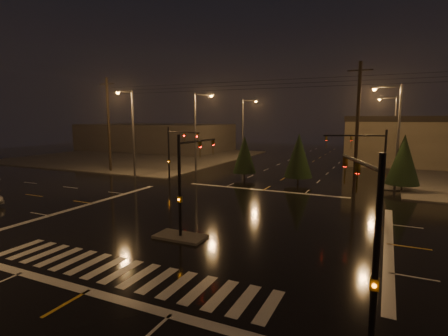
# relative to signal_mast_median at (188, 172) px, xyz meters

# --- Properties ---
(ground) EXTENTS (140.00, 140.00, 0.00)m
(ground) POSITION_rel_signal_mast_median_xyz_m (-0.00, 3.07, -3.75)
(ground) COLOR black
(ground) RESTS_ON ground
(sidewalk_nw) EXTENTS (36.00, 36.00, 0.12)m
(sidewalk_nw) POSITION_rel_signal_mast_median_xyz_m (-30.00, 33.07, -3.69)
(sidewalk_nw) COLOR #44413C
(sidewalk_nw) RESTS_ON ground
(median_island) EXTENTS (3.00, 1.60, 0.15)m
(median_island) POSITION_rel_signal_mast_median_xyz_m (-0.00, -0.93, -3.68)
(median_island) COLOR #44413C
(median_island) RESTS_ON ground
(crosswalk) EXTENTS (15.00, 2.60, 0.01)m
(crosswalk) POSITION_rel_signal_mast_median_xyz_m (-0.00, -5.93, -3.75)
(crosswalk) COLOR beige
(crosswalk) RESTS_ON ground
(stop_bar_near) EXTENTS (16.00, 0.50, 0.01)m
(stop_bar_near) POSITION_rel_signal_mast_median_xyz_m (-0.00, -7.93, -3.75)
(stop_bar_near) COLOR beige
(stop_bar_near) RESTS_ON ground
(stop_bar_far) EXTENTS (16.00, 0.50, 0.01)m
(stop_bar_far) POSITION_rel_signal_mast_median_xyz_m (-0.00, 14.07, -3.75)
(stop_bar_far) COLOR beige
(stop_bar_far) RESTS_ON ground
(commercial_block) EXTENTS (30.00, 18.00, 5.60)m
(commercial_block) POSITION_rel_signal_mast_median_xyz_m (-35.00, 45.07, -0.95)
(commercial_block) COLOR #3F3C38
(commercial_block) RESTS_ON ground
(signal_mast_median) EXTENTS (0.25, 4.59, 6.00)m
(signal_mast_median) POSITION_rel_signal_mast_median_xyz_m (0.00, 0.00, 0.00)
(signal_mast_median) COLOR black
(signal_mast_median) RESTS_ON ground
(signal_mast_ne) EXTENTS (4.84, 1.86, 6.00)m
(signal_mast_ne) POSITION_rel_signal_mast_median_xyz_m (9.50, 13.21, 0.04)
(signal_mast_ne) COLOR black
(signal_mast_ne) RESTS_ON ground
(signal_mast_nw) EXTENTS (4.84, 1.86, 6.00)m
(signal_mast_nw) POSITION_rel_signal_mast_median_xyz_m (-9.50, 13.21, 0.04)
(signal_mast_nw) COLOR black
(signal_mast_nw) RESTS_ON ground
(signal_mast_se) EXTENTS (1.55, 3.87, 6.00)m
(signal_mast_se) POSITION_rel_signal_mast_median_xyz_m (10.23, -6.68, -0.04)
(signal_mast_se) COLOR black
(signal_mast_se) RESTS_ON ground
(streetlight_1) EXTENTS (2.77, 0.32, 10.00)m
(streetlight_1) POSITION_rel_signal_mast_median_xyz_m (-11.18, 21.07, 2.05)
(streetlight_1) COLOR #38383A
(streetlight_1) RESTS_ON ground
(streetlight_2) EXTENTS (2.77, 0.32, 10.00)m
(streetlight_2) POSITION_rel_signal_mast_median_xyz_m (-11.18, 37.07, 2.05)
(streetlight_2) COLOR #38383A
(streetlight_2) RESTS_ON ground
(streetlight_3) EXTENTS (2.77, 0.32, 10.00)m
(streetlight_3) POSITION_rel_signal_mast_median_xyz_m (11.18, 19.07, 2.05)
(streetlight_3) COLOR #38383A
(streetlight_3) RESTS_ON ground
(streetlight_4) EXTENTS (2.77, 0.32, 10.00)m
(streetlight_4) POSITION_rel_signal_mast_median_xyz_m (11.18, 39.07, 2.05)
(streetlight_4) COLOR #38383A
(streetlight_4) RESTS_ON ground
(streetlight_5) EXTENTS (0.32, 2.77, 10.00)m
(streetlight_5) POSITION_rel_signal_mast_median_xyz_m (-16.00, 14.26, 2.05)
(streetlight_5) COLOR #38383A
(streetlight_5) RESTS_ON ground
(utility_pole_0) EXTENTS (2.20, 0.32, 12.00)m
(utility_pole_0) POSITION_rel_signal_mast_median_xyz_m (-22.00, 17.07, 2.38)
(utility_pole_0) COLOR black
(utility_pole_0) RESTS_ON ground
(utility_pole_1) EXTENTS (2.20, 0.32, 12.00)m
(utility_pole_1) POSITION_rel_signal_mast_median_xyz_m (8.00, 17.07, 2.38)
(utility_pole_1) COLOR black
(utility_pole_1) RESTS_ON ground
(conifer_0) EXTENTS (3.03, 3.03, 5.44)m
(conifer_0) POSITION_rel_signal_mast_median_xyz_m (12.09, 19.09, -0.68)
(conifer_0) COLOR black
(conifer_0) RESTS_ON ground
(conifer_3) EXTENTS (2.69, 2.69, 4.90)m
(conifer_3) POSITION_rel_signal_mast_median_xyz_m (-4.07, 19.30, -0.96)
(conifer_3) COLOR black
(conifer_3) RESTS_ON ground
(conifer_4) EXTENTS (2.96, 2.96, 5.33)m
(conifer_4) POSITION_rel_signal_mast_median_xyz_m (2.22, 18.89, -0.74)
(conifer_4) COLOR black
(conifer_4) RESTS_ON ground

